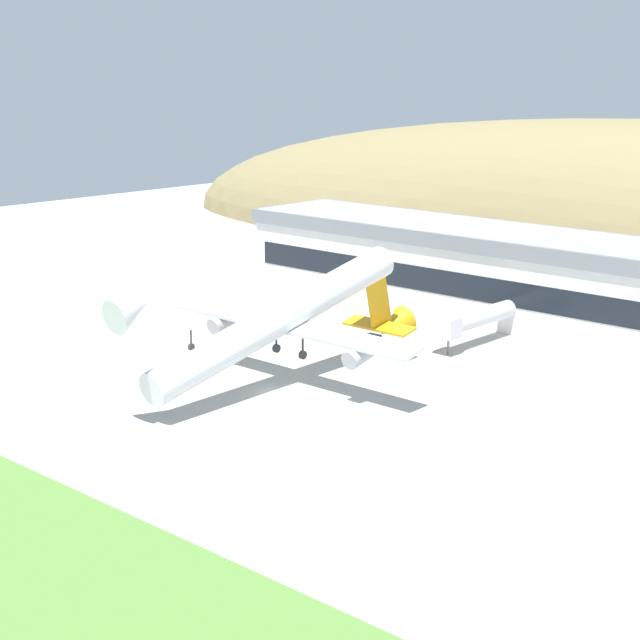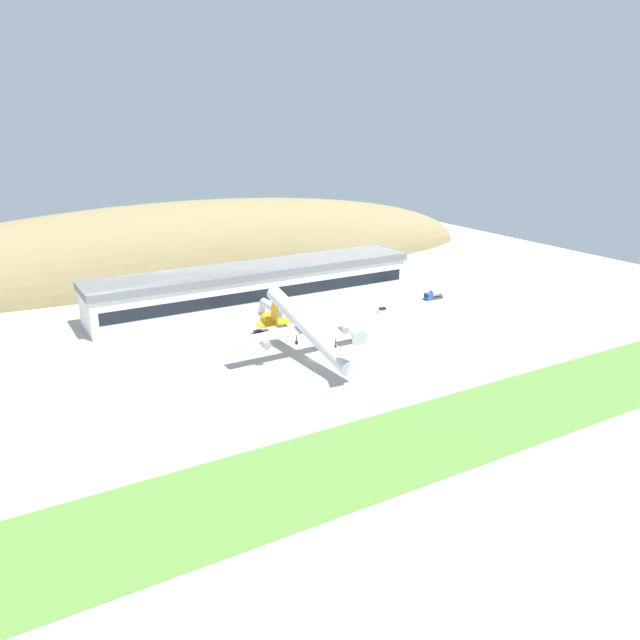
% 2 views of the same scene
% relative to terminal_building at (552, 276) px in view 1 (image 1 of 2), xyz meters
% --- Properties ---
extents(ground_plane, '(352.18, 352.18, 0.00)m').
position_rel_terminal_building_xyz_m(ground_plane, '(-6.96, -52.93, -7.81)').
color(ground_plane, '#ADAAA3').
extents(terminal_building, '(112.46, 19.30, 13.83)m').
position_rel_terminal_building_xyz_m(terminal_building, '(0.00, 0.00, 0.00)').
color(terminal_building, white).
rests_on(terminal_building, ground_plane).
extents(jetway_0, '(3.38, 17.03, 5.43)m').
position_rel_terminal_building_xyz_m(jetway_0, '(-1.78, -18.47, -3.82)').
color(jetway_0, silver).
rests_on(jetway_0, ground_plane).
extents(cargo_airplane, '(39.62, 50.94, 15.34)m').
position_rel_terminal_building_xyz_m(cargo_airplane, '(-8.51, -49.88, 0.61)').
color(cargo_airplane, silver).
extents(service_car_1, '(3.87, 1.83, 1.66)m').
position_rel_terminal_building_xyz_m(service_car_1, '(-12.32, -27.77, -7.13)').
color(service_car_1, '#333338').
rests_on(service_car_1, ground_plane).
extents(traffic_cone_0, '(0.52, 0.52, 0.58)m').
position_rel_terminal_building_xyz_m(traffic_cone_0, '(-5.93, -30.17, -7.53)').
color(traffic_cone_0, orange).
rests_on(traffic_cone_0, ground_plane).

